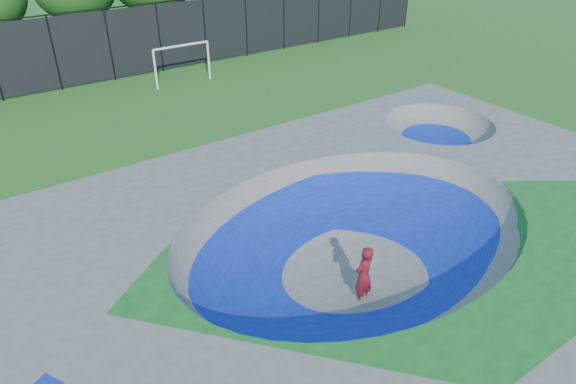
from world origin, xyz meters
name	(u,v)px	position (x,y,z in m)	size (l,w,h in m)	color
ground	(354,263)	(0.00, 0.00, 0.00)	(120.00, 120.00, 0.00)	#245818
skate_deck	(355,243)	(0.00, 0.00, 0.75)	(22.00, 14.00, 1.50)	gray
skater	(364,275)	(-0.91, -1.34, 0.88)	(0.64, 0.42, 1.75)	red
skateboard	(361,300)	(-0.91, -1.34, 0.03)	(0.78, 0.22, 0.05)	black
soccer_goal	(182,57)	(3.01, 18.02, 1.55)	(3.37, 0.12, 2.23)	white
fence	(109,44)	(0.00, 21.00, 2.10)	(48.09, 0.09, 4.04)	black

